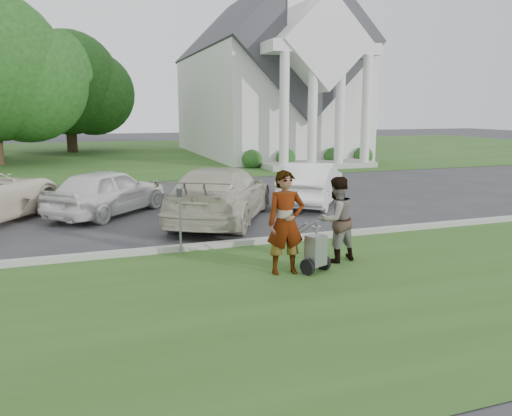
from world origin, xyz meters
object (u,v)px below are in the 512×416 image
tree_back (68,88)px  car_c (221,194)px  striping_cart (315,251)px  car_d (312,183)px  person_right (336,220)px  church (266,68)px  car_b (108,192)px  parking_meter_near (180,212)px  person_left (286,223)px

tree_back → car_c: bearing=-80.7°
striping_cart → car_d: 7.33m
striping_cart → person_right: (0.73, 0.54, 0.46)m
striping_cart → car_d: bearing=42.5°
church → car_c: bearing=-113.5°
car_b → car_c: size_ratio=0.77×
tree_back → parking_meter_near: (2.66, -29.66, -3.78)m
car_d → striping_cart: bearing=101.3°
car_c → car_d: size_ratio=1.26×
church → car_b: church is taller
person_right → car_b: bearing=-69.5°
tree_back → person_left: bearing=-82.2°
striping_cart → person_left: size_ratio=0.58×
person_left → car_d: (3.66, 6.51, -0.30)m
church → parking_meter_near: size_ratio=16.00×
person_left → car_d: person_left is taller
striping_cart → church: bearing=49.4°
tree_back → striping_cart: 32.43m
person_right → church: bearing=-119.4°
car_b → church: bearing=-79.6°
person_left → car_b: 7.54m
tree_back → car_b: bearing=-86.8°
striping_cart → person_left: person_left is taller
car_b → parking_meter_near: bearing=147.9°
car_d → car_c: bearing=59.3°
person_left → car_d: bearing=66.9°
car_d → church: bearing=-69.2°
church → person_right: church is taller
church → tree_back: (-13.01, 6.87, -1.21)m
tree_back → car_b: (1.39, -24.70, -4.01)m
parking_meter_near → person_left: bearing=-49.6°
parking_meter_near → car_d: 7.01m
person_left → parking_meter_near: 2.59m
church → striping_cart: (-8.10, -24.90, -5.50)m
church → striping_cart: size_ratio=20.52×
person_right → car_d: 6.55m
person_left → car_c: person_left is taller
person_left → parking_meter_near: size_ratio=1.34×
tree_back → person_right: size_ratio=5.37×
striping_cart → car_b: bearing=93.9°
person_right → parking_meter_near: (-2.98, 1.57, 0.05)m
person_right → parking_meter_near: 3.37m
tree_back → car_d: 26.67m
striping_cart → person_left: (-0.57, 0.14, 0.57)m
person_right → car_b: person_right is taller
parking_meter_near → car_b: size_ratio=0.36×
tree_back → car_d: bearing=-72.3°
striping_cart → person_right: 1.01m
church → tree_back: church is taller
tree_back → parking_meter_near: tree_back is taller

